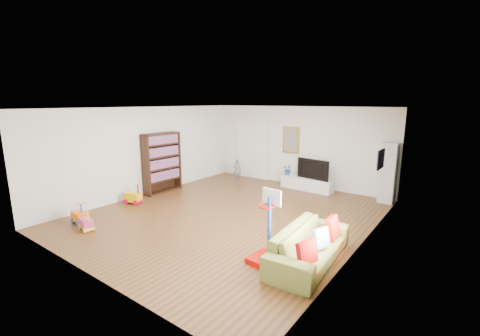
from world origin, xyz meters
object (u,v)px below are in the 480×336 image
Objects in this scene: media_console at (307,184)px; sofa at (310,245)px; bookshelf at (162,163)px; basketball_hoop at (264,227)px.

media_console is 0.80× the size of sofa.
bookshelf reaches higher than basketball_hoop.
sofa is 0.90m from basketball_hoop.
sofa reaches higher than media_console.
basketball_hoop is at bearing -20.58° from bookshelf.
media_console is at bearing 21.41° from sofa.
bookshelf is at bearing 164.31° from basketball_hoop.
bookshelf is (-3.61, -2.98, 0.75)m from media_console.
sofa is at bearing -13.80° from bookshelf.
basketball_hoop is (-0.66, -0.49, 0.35)m from sofa.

